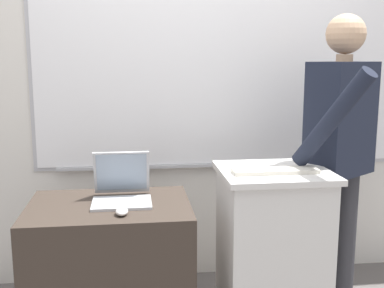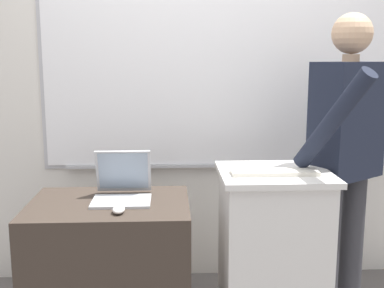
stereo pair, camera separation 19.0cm
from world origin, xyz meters
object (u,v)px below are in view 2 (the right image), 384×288
lectern_podium (272,255)px  side_desk (111,270)px  wireless_keyboard (275,172)px  person_presenter (346,149)px  computer_mouse_by_laptop (119,210)px  laptop (122,185)px

lectern_podium → side_desk: size_ratio=1.11×
wireless_keyboard → person_presenter: bearing=28.1°
wireless_keyboard → computer_mouse_by_laptop: bearing=-174.6°
lectern_podium → side_desk: 0.86m
side_desk → laptop: (0.07, 0.07, 0.45)m
laptop → computer_mouse_by_laptop: size_ratio=3.05×
person_presenter → computer_mouse_by_laptop: 1.28m
lectern_podium → computer_mouse_by_laptop: lectern_podium is taller
lectern_podium → person_presenter: size_ratio=0.53×
wireless_keyboard → computer_mouse_by_laptop: (-0.77, -0.07, -0.16)m
person_presenter → computer_mouse_by_laptop: person_presenter is taller
side_desk → computer_mouse_by_laptop: (0.07, -0.18, 0.40)m
lectern_podium → computer_mouse_by_laptop: 0.86m
side_desk → wireless_keyboard: 1.01m
side_desk → laptop: size_ratio=2.72×
computer_mouse_by_laptop → lectern_podium: bearing=9.9°
side_desk → person_presenter: (1.29, 0.13, 0.63)m
person_presenter → laptop: size_ratio=5.68×
wireless_keyboard → computer_mouse_by_laptop: size_ratio=4.35×
side_desk → laptop: bearing=45.5°
lectern_podium → wireless_keyboard: 0.47m
lectern_podium → laptop: bearing=172.2°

